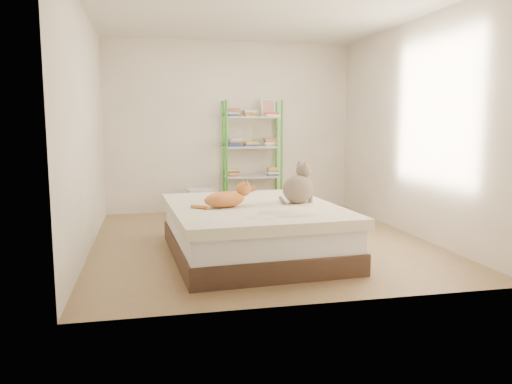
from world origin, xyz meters
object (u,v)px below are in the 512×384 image
object	(u,v)px
orange_cat	(224,197)
white_bin	(199,202)
shelf_unit	(253,158)
bed	(253,230)
grey_cat	(298,183)
cardboard_box	(243,217)

from	to	relation	value
orange_cat	white_bin	world-z (taller)	orange_cat
shelf_unit	white_bin	world-z (taller)	shelf_unit
bed	grey_cat	xyz separation A→B (m)	(0.49, -0.00, 0.48)
bed	orange_cat	size ratio (longest dim) A/B	4.30
shelf_unit	white_bin	distance (m)	1.07
cardboard_box	shelf_unit	bearing A→B (deg)	81.23
grey_cat	white_bin	bearing A→B (deg)	-5.79
white_bin	shelf_unit	bearing A→B (deg)	10.53
orange_cat	cardboard_box	bearing A→B (deg)	54.89
bed	shelf_unit	bearing A→B (deg)	74.63
grey_cat	white_bin	distance (m)	2.52
orange_cat	bed	bearing A→B (deg)	0.47
grey_cat	cardboard_box	bearing A→B (deg)	-9.34
shelf_unit	cardboard_box	size ratio (longest dim) A/B	3.42
bed	cardboard_box	size ratio (longest dim) A/B	4.29
grey_cat	cardboard_box	xyz separation A→B (m)	(-0.35, 1.25, -0.58)
shelf_unit	cardboard_box	bearing A→B (deg)	-107.16
cardboard_box	white_bin	world-z (taller)	white_bin
grey_cat	white_bin	xyz separation A→B (m)	(-0.81, 2.33, -0.54)
shelf_unit	cardboard_box	xyz separation A→B (m)	(-0.38, -1.24, -0.67)
bed	orange_cat	world-z (taller)	orange_cat
cardboard_box	white_bin	xyz separation A→B (m)	(-0.46, 1.08, 0.04)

